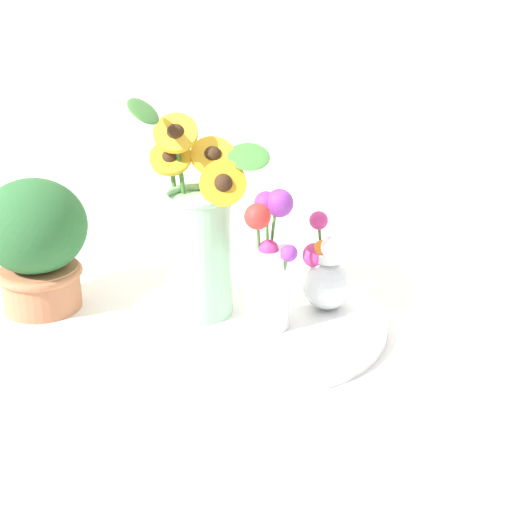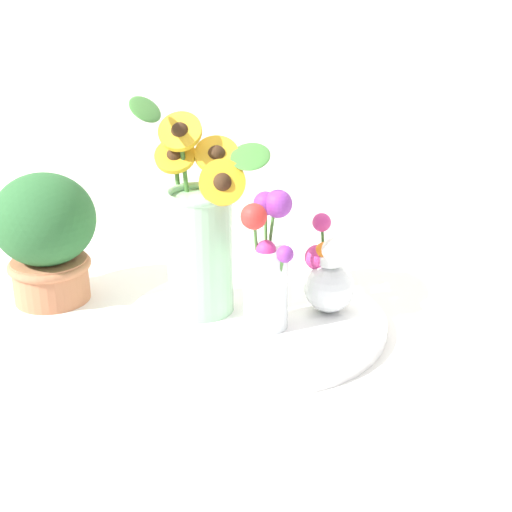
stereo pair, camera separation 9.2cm
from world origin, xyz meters
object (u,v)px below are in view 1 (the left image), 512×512
at_px(serving_tray, 256,322).
at_px(vase_small_center, 268,268).
at_px(potted_plant, 36,241).
at_px(vase_bulb_right, 326,275).
at_px(mason_jar_sunflowers, 199,237).

xyz_separation_m(serving_tray, vase_small_center, (0.02, -0.02, 0.10)).
bearing_deg(vase_small_center, potted_plant, 162.51).
distance_m(vase_small_center, vase_bulb_right, 0.12).
distance_m(mason_jar_sunflowers, potted_plant, 0.27).
bearing_deg(mason_jar_sunflowers, vase_bulb_right, -0.15).
bearing_deg(vase_small_center, serving_tray, 123.83).
height_order(vase_small_center, vase_bulb_right, vase_small_center).
bearing_deg(potted_plant, vase_small_center, -17.49).
xyz_separation_m(serving_tray, mason_jar_sunflowers, (-0.09, 0.03, 0.13)).
distance_m(vase_bulb_right, potted_plant, 0.47).
height_order(mason_jar_sunflowers, potted_plant, mason_jar_sunflowers).
height_order(mason_jar_sunflowers, vase_small_center, mason_jar_sunflowers).
xyz_separation_m(mason_jar_sunflowers, vase_small_center, (0.10, -0.05, -0.03)).
distance_m(serving_tray, vase_small_center, 0.11).
bearing_deg(potted_plant, vase_bulb_right, -7.72).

